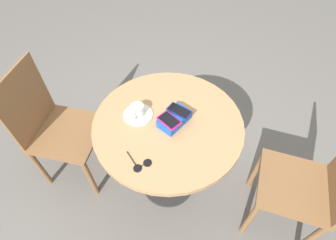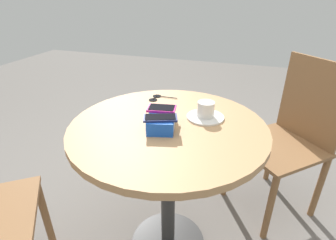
{
  "view_description": "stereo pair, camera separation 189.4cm",
  "coord_description": "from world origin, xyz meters",
  "px_view_note": "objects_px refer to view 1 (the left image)",
  "views": [
    {
      "loc": [
        0.52,
        0.75,
        1.87
      ],
      "look_at": [
        0.0,
        0.0,
        0.76
      ],
      "focal_mm": 28.0,
      "sensor_mm": 36.0,
      "label": 1
    },
    {
      "loc": [
        -0.94,
        -0.3,
        1.26
      ],
      "look_at": [
        0.0,
        0.0,
        0.76
      ],
      "focal_mm": 28.0,
      "sensor_mm": 36.0,
      "label": 2
    }
  ],
  "objects_px": {
    "round_table": "(168,137)",
    "chair_far_side": "(56,127)",
    "phone_box": "(174,119)",
    "sunglasses": "(141,165)",
    "phone_navy": "(179,111)",
    "chair_near_window": "(306,188)",
    "coffee_cup": "(137,110)",
    "phone_magenta": "(169,120)",
    "saucer": "(138,115)"
  },
  "relations": [
    {
      "from": "coffee_cup",
      "to": "chair_far_side",
      "type": "xyz_separation_m",
      "value": [
        0.41,
        -0.43,
        -0.31
      ]
    },
    {
      "from": "phone_navy",
      "to": "chair_near_window",
      "type": "xyz_separation_m",
      "value": [
        -0.43,
        0.66,
        -0.34
      ]
    },
    {
      "from": "phone_navy",
      "to": "saucer",
      "type": "relative_size",
      "value": 0.88
    },
    {
      "from": "phone_magenta",
      "to": "coffee_cup",
      "type": "distance_m",
      "value": 0.2
    },
    {
      "from": "saucer",
      "to": "phone_magenta",
      "type": "bearing_deg",
      "value": 118.17
    },
    {
      "from": "sunglasses",
      "to": "chair_far_side",
      "type": "height_order",
      "value": "chair_far_side"
    },
    {
      "from": "sunglasses",
      "to": "chair_near_window",
      "type": "relative_size",
      "value": 0.16
    },
    {
      "from": "chair_far_side",
      "to": "saucer",
      "type": "bearing_deg",
      "value": 134.06
    },
    {
      "from": "round_table",
      "to": "saucer",
      "type": "bearing_deg",
      "value": -51.94
    },
    {
      "from": "coffee_cup",
      "to": "chair_near_window",
      "type": "height_order",
      "value": "chair_near_window"
    },
    {
      "from": "coffee_cup",
      "to": "round_table",
      "type": "bearing_deg",
      "value": 128.77
    },
    {
      "from": "round_table",
      "to": "saucer",
      "type": "relative_size",
      "value": 5.04
    },
    {
      "from": "phone_box",
      "to": "phone_navy",
      "type": "distance_m",
      "value": 0.05
    },
    {
      "from": "chair_far_side",
      "to": "phone_magenta",
      "type": "bearing_deg",
      "value": 130.14
    },
    {
      "from": "sunglasses",
      "to": "chair_near_window",
      "type": "height_order",
      "value": "chair_near_window"
    },
    {
      "from": "saucer",
      "to": "chair_near_window",
      "type": "distance_m",
      "value": 1.05
    },
    {
      "from": "coffee_cup",
      "to": "sunglasses",
      "type": "height_order",
      "value": "coffee_cup"
    },
    {
      "from": "round_table",
      "to": "saucer",
      "type": "xyz_separation_m",
      "value": [
        0.11,
        -0.14,
        0.14
      ]
    },
    {
      "from": "round_table",
      "to": "phone_box",
      "type": "distance_m",
      "value": 0.17
    },
    {
      "from": "coffee_cup",
      "to": "chair_far_side",
      "type": "height_order",
      "value": "chair_far_side"
    },
    {
      "from": "sunglasses",
      "to": "chair_far_side",
      "type": "xyz_separation_m",
      "value": [
        0.26,
        -0.71,
        -0.26
      ]
    },
    {
      "from": "coffee_cup",
      "to": "sunglasses",
      "type": "bearing_deg",
      "value": 62.32
    },
    {
      "from": "phone_box",
      "to": "saucer",
      "type": "relative_size",
      "value": 1.18
    },
    {
      "from": "phone_magenta",
      "to": "phone_navy",
      "type": "bearing_deg",
      "value": -164.51
    },
    {
      "from": "phone_box",
      "to": "sunglasses",
      "type": "distance_m",
      "value": 0.32
    },
    {
      "from": "coffee_cup",
      "to": "chair_near_window",
      "type": "distance_m",
      "value": 1.06
    },
    {
      "from": "phone_box",
      "to": "chair_near_window",
      "type": "bearing_deg",
      "value": 126.23
    },
    {
      "from": "phone_navy",
      "to": "saucer",
      "type": "distance_m",
      "value": 0.24
    },
    {
      "from": "round_table",
      "to": "phone_box",
      "type": "bearing_deg",
      "value": 144.83
    },
    {
      "from": "phone_navy",
      "to": "sunglasses",
      "type": "xyz_separation_m",
      "value": [
        0.33,
        0.14,
        -0.06
      ]
    },
    {
      "from": "phone_magenta",
      "to": "chair_far_side",
      "type": "height_order",
      "value": "chair_far_side"
    },
    {
      "from": "chair_far_side",
      "to": "round_table",
      "type": "bearing_deg",
      "value": 132.68
    },
    {
      "from": "sunglasses",
      "to": "saucer",
      "type": "bearing_deg",
      "value": -117.82
    },
    {
      "from": "phone_navy",
      "to": "sunglasses",
      "type": "height_order",
      "value": "phone_navy"
    },
    {
      "from": "phone_magenta",
      "to": "sunglasses",
      "type": "xyz_separation_m",
      "value": [
        0.24,
        0.11,
        -0.06
      ]
    },
    {
      "from": "round_table",
      "to": "chair_far_side",
      "type": "distance_m",
      "value": 0.78
    },
    {
      "from": "round_table",
      "to": "sunglasses",
      "type": "bearing_deg",
      "value": 29.29
    },
    {
      "from": "round_table",
      "to": "chair_far_side",
      "type": "relative_size",
      "value": 0.91
    },
    {
      "from": "phone_box",
      "to": "phone_navy",
      "type": "relative_size",
      "value": 1.34
    },
    {
      "from": "saucer",
      "to": "sunglasses",
      "type": "relative_size",
      "value": 1.22
    },
    {
      "from": "phone_magenta",
      "to": "saucer",
      "type": "xyz_separation_m",
      "value": [
        0.09,
        -0.17,
        -0.06
      ]
    },
    {
      "from": "phone_box",
      "to": "phone_navy",
      "type": "bearing_deg",
      "value": -166.64
    },
    {
      "from": "round_table",
      "to": "phone_magenta",
      "type": "bearing_deg",
      "value": 63.6
    },
    {
      "from": "sunglasses",
      "to": "round_table",
      "type": "bearing_deg",
      "value": -150.71
    },
    {
      "from": "round_table",
      "to": "chair_near_window",
      "type": "distance_m",
      "value": 0.85
    },
    {
      "from": "coffee_cup",
      "to": "chair_near_window",
      "type": "xyz_separation_m",
      "value": [
        -0.61,
        0.8,
        -0.33
      ]
    },
    {
      "from": "sunglasses",
      "to": "chair_far_side",
      "type": "relative_size",
      "value": 0.15
    },
    {
      "from": "phone_box",
      "to": "sunglasses",
      "type": "xyz_separation_m",
      "value": [
        0.29,
        0.13,
        -0.03
      ]
    },
    {
      "from": "sunglasses",
      "to": "chair_far_side",
      "type": "distance_m",
      "value": 0.81
    },
    {
      "from": "coffee_cup",
      "to": "chair_near_window",
      "type": "bearing_deg",
      "value": 127.29
    }
  ]
}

